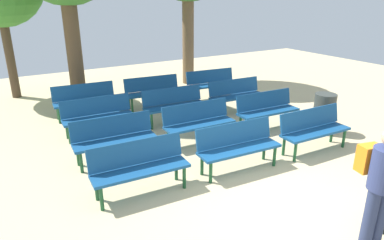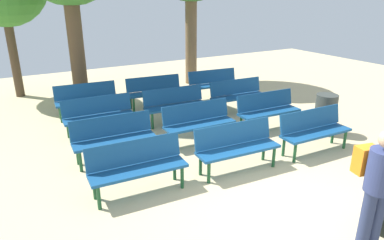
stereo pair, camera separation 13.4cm
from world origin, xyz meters
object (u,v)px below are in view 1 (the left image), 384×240
bench_r1_c1 (198,120)px  bench_r3_c1 (153,90)px  bench_r0_c2 (313,128)px  bench_r2_c0 (98,114)px  bench_r3_c0 (85,99)px  bench_r2_c1 (174,103)px  bench_r0_c0 (139,165)px  bench_r3_c2 (212,82)px  trash_bin (324,113)px  bench_r1_c2 (267,108)px  bench_r2_c2 (236,93)px  bench_r0_c1 (238,144)px  visitor_with_backpack (380,182)px  bench_r1_c0 (114,136)px

bench_r1_c1 → bench_r3_c1: bearing=88.3°
bench_r0_c2 → bench_r2_c0: (-3.60, 3.14, 0.00)m
bench_r3_c0 → bench_r2_c1: bearing=-35.4°
bench_r0_c0 → bench_r2_c1: size_ratio=1.00×
bench_r3_c2 → trash_bin: trash_bin is taller
bench_r1_c2 → bench_r2_c2: same height
bench_r3_c2 → bench_r0_c1: bearing=-112.5°
bench_r1_c2 → bench_r2_c0: size_ratio=1.00×
bench_r0_c1 → bench_r3_c2: 4.71m
bench_r2_c2 → visitor_with_backpack: bearing=-106.4°
bench_r2_c1 → bench_r3_c1: same height
bench_r3_c1 → trash_bin: size_ratio=1.75×
bench_r3_c2 → trash_bin: (0.67, -3.73, -0.03)m
bench_r0_c2 → bench_r1_c0: bearing=158.0°
bench_r1_c0 → bench_r1_c1: bearing=1.2°
bench_r0_c0 → bench_r0_c2: size_ratio=1.00×
bench_r2_c2 → bench_r3_c1: bearing=143.6°
bench_r0_c1 → bench_r3_c1: bearing=90.8°
bench_r1_c1 → bench_r1_c2: same height
bench_r1_c2 → visitor_with_backpack: 4.28m
bench_r0_c1 → bench_r1_c2: 2.35m
bench_r2_c0 → bench_r2_c2: 3.82m
bench_r0_c1 → bench_r1_c0: size_ratio=1.00×
bench_r0_c2 → visitor_with_backpack: bearing=-122.4°
bench_r0_c2 → trash_bin: size_ratio=1.72×
bench_r0_c0 → trash_bin: bearing=6.4°
bench_r2_c0 → bench_r3_c0: bearing=90.1°
bench_r2_c1 → bench_r2_c2: bearing=1.3°
bench_r0_c2 → bench_r1_c0: same height
bench_r0_c2 → bench_r2_c2: bearing=88.1°
bench_r1_c2 → bench_r2_c1: size_ratio=1.00×
bench_r0_c0 → bench_r2_c2: (3.97, 2.57, 0.00)m
bench_r0_c0 → bench_r3_c0: bearing=90.3°
bench_r0_c1 → bench_r1_c0: (-1.84, 1.53, 0.00)m
bench_r1_c1 → visitor_with_backpack: size_ratio=0.98×
bench_r0_c0 → bench_r1_c2: 3.98m
bench_r3_c0 → bench_r3_c2: (3.87, -0.25, 0.00)m
bench_r2_c1 → bench_r0_c1: bearing=-89.5°
bench_r1_c0 → bench_r3_c0: size_ratio=1.00×
bench_r2_c1 → bench_r3_c2: 2.42m
bench_r0_c1 → bench_r2_c0: (-1.73, 2.99, 0.00)m
bench_r3_c2 → trash_bin: 3.79m
trash_bin → bench_r2_c2: bearing=108.9°
bench_r0_c2 → bench_r3_c2: 4.31m
bench_r1_c2 → bench_r2_c2: size_ratio=1.00×
bench_r2_c0 → visitor_with_backpack: size_ratio=0.98×
bench_r0_c0 → visitor_with_backpack: size_ratio=0.99×
bench_r0_c0 → visitor_with_backpack: (2.08, -2.74, 0.43)m
bench_r2_c0 → trash_bin: bearing=-26.1°
bench_r0_c0 → bench_r3_c1: 4.61m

